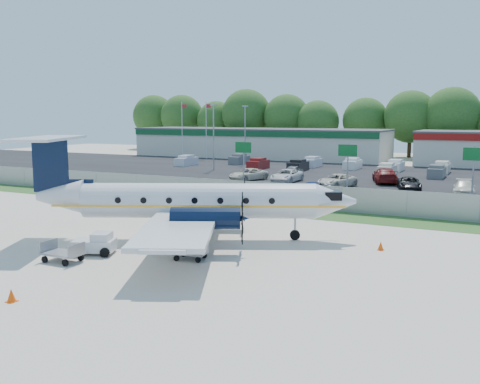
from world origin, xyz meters
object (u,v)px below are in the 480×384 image
at_px(baggage_cart_near, 63,253).
at_px(baggage_cart_far, 190,252).
at_px(pushback_tug, 96,244).
at_px(aircraft, 192,201).

relative_size(baggage_cart_near, baggage_cart_far, 1.09).
bearing_deg(pushback_tug, baggage_cart_far, 13.80).
xyz_separation_m(pushback_tug, baggage_cart_near, (-0.44, -2.04, -0.08)).
bearing_deg(aircraft, pushback_tug, -118.69).
bearing_deg(pushback_tug, baggage_cart_near, -102.28).
bearing_deg(baggage_cart_far, pushback_tug, -166.20).
xyz_separation_m(baggage_cart_near, baggage_cart_far, (5.74, 3.34, -0.08)).
bearing_deg(baggage_cart_near, baggage_cart_far, 30.22).
height_order(aircraft, pushback_tug, aircraft).
bearing_deg(baggage_cart_far, aircraft, 120.23).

